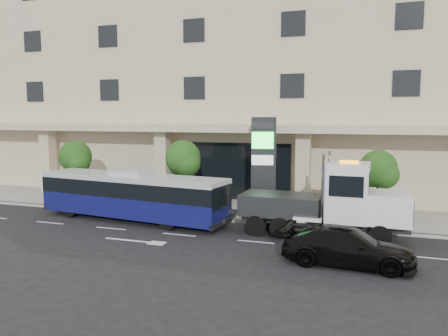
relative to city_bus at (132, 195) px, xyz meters
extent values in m
plane|color=black|center=(3.88, -0.55, -1.49)|extent=(120.00, 120.00, 0.00)
cube|color=gray|center=(3.88, 4.45, -1.42)|extent=(120.00, 6.00, 0.15)
cube|color=gray|center=(3.88, 1.45, -1.42)|extent=(120.00, 0.30, 0.15)
cube|color=#C3AE92|center=(3.88, 14.95, 8.51)|extent=(60.00, 15.00, 20.00)
cube|color=#C3AE92|center=(3.88, 6.25, 3.71)|extent=(60.00, 2.80, 0.50)
cube|color=black|center=(3.88, 7.42, 0.66)|extent=(8.00, 0.12, 4.00)
cube|color=#C3AE92|center=(-11.12, 6.25, 1.11)|extent=(0.90, 0.90, 4.90)
cube|color=#C3AE92|center=(-1.12, 6.25, 1.11)|extent=(0.90, 0.90, 4.90)
cube|color=#C3AE92|center=(8.88, 6.25, 1.11)|extent=(0.90, 0.90, 4.90)
cylinder|color=#422B19|center=(-6.12, 3.05, 0.06)|extent=(0.14, 0.14, 2.80)
sphere|color=#123E11|center=(-6.12, 3.05, 1.78)|extent=(2.20, 2.20, 2.20)
sphere|color=#123E11|center=(-5.77, 2.85, 1.46)|extent=(1.65, 1.65, 1.65)
sphere|color=#123E11|center=(-6.42, 3.25, 1.38)|extent=(1.54, 1.54, 1.54)
cylinder|color=#422B19|center=(1.88, 3.05, 0.13)|extent=(0.14, 0.14, 2.94)
sphere|color=#123E11|center=(1.88, 3.05, 1.93)|extent=(2.20, 2.20, 2.20)
sphere|color=#123E11|center=(2.23, 2.85, 1.60)|extent=(1.65, 1.65, 1.65)
sphere|color=#123E11|center=(1.58, 3.25, 1.51)|extent=(1.54, 1.54, 1.54)
cylinder|color=#422B19|center=(13.38, 3.05, 0.02)|extent=(0.14, 0.14, 2.73)
sphere|color=#123E11|center=(13.38, 3.05, 1.70)|extent=(2.00, 2.00, 2.00)
sphere|color=#123E11|center=(13.73, 2.85, 1.39)|extent=(1.50, 1.50, 1.50)
sphere|color=#123E11|center=(13.08, 3.25, 1.31)|extent=(1.40, 1.40, 1.40)
cylinder|color=black|center=(-3.94, -0.51, -1.01)|extent=(0.99, 0.41, 0.96)
cylinder|color=black|center=(-3.68, 1.49, -1.01)|extent=(0.99, 0.41, 0.96)
cylinder|color=black|center=(2.93, -1.39, -1.01)|extent=(0.99, 0.41, 0.96)
cylinder|color=black|center=(3.19, 0.61, -1.01)|extent=(0.99, 0.41, 0.96)
cube|color=#10124F|center=(0.01, 0.00, -0.58)|extent=(11.76, 3.85, 1.15)
cube|color=black|center=(0.01, 0.00, 0.43)|extent=(11.77, 3.89, 0.87)
cube|color=silver|center=(0.01, 0.00, 1.01)|extent=(11.76, 3.85, 0.29)
cube|color=silver|center=(0.01, 0.00, 1.30)|extent=(2.30, 1.80, 0.29)
cube|color=#2D3033|center=(-5.67, 0.73, -1.06)|extent=(0.44, 2.40, 0.29)
cube|color=#2D3033|center=(5.68, -0.73, -1.06)|extent=(0.44, 2.40, 0.29)
cube|color=#2D3033|center=(10.79, -0.09, -0.72)|extent=(8.20, 1.25, 0.38)
cube|color=white|center=(13.91, -0.20, 0.19)|extent=(2.00, 2.28, 1.44)
cube|color=silver|center=(14.87, -0.24, 0.19)|extent=(0.15, 1.93, 1.15)
cube|color=white|center=(11.99, -0.13, 0.86)|extent=(2.01, 2.47, 2.79)
cube|color=black|center=(12.90, -0.17, 1.30)|extent=(0.17, 2.12, 1.15)
cylinder|color=silver|center=(10.89, -1.15, 1.10)|extent=(0.18, 0.18, 3.27)
cylinder|color=silver|center=(10.97, 0.96, 1.10)|extent=(0.18, 0.18, 3.27)
cube|color=#2D3033|center=(8.72, -0.02, 0.00)|extent=(4.12, 2.45, 1.06)
cube|color=#2D3033|center=(6.41, 0.06, -0.58)|extent=(1.55, 0.32, 0.21)
cube|color=#2D3033|center=(5.84, 0.08, -0.96)|extent=(0.30, 1.74, 0.17)
cube|color=orange|center=(11.99, -0.13, 2.31)|extent=(0.88, 0.37, 0.13)
cylinder|color=black|center=(13.49, -1.20, -0.96)|extent=(1.07, 0.34, 1.06)
cylinder|color=black|center=(13.56, 0.82, -0.96)|extent=(1.07, 0.34, 1.06)
cylinder|color=black|center=(8.88, -1.03, -0.96)|extent=(1.07, 0.34, 1.06)
cylinder|color=black|center=(8.95, 0.98, -0.96)|extent=(1.07, 0.34, 1.06)
cylinder|color=black|center=(7.63, -0.99, -0.96)|extent=(1.07, 0.34, 1.06)
cylinder|color=black|center=(7.70, 1.03, -0.96)|extent=(1.07, 0.34, 1.06)
imported|color=black|center=(12.20, -4.04, -0.73)|extent=(5.33, 2.35, 1.52)
cube|color=black|center=(6.96, 3.29, 1.56)|extent=(1.52, 0.75, 5.80)
cube|color=#26E744|center=(6.96, 3.02, 3.10)|extent=(1.25, 0.30, 0.97)
cube|color=silver|center=(6.96, 3.02, 1.94)|extent=(1.25, 0.30, 0.58)
cube|color=#262628|center=(6.96, 3.02, 3.98)|extent=(1.25, 0.30, 0.39)
camera|label=1|loc=(12.88, -21.82, 4.44)|focal=35.00mm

